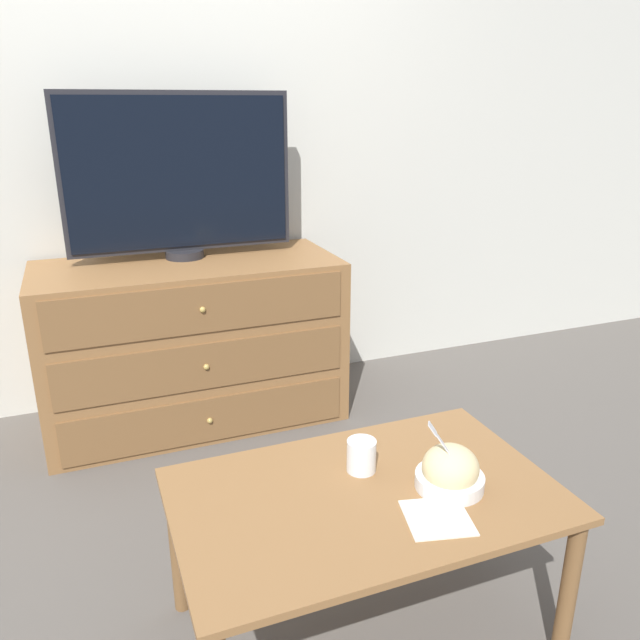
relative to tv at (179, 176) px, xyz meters
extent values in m
plane|color=#56514C|center=(-0.13, 0.22, -1.10)|extent=(12.00, 12.00, 0.00)
cube|color=silver|center=(-0.13, 0.24, 0.20)|extent=(12.00, 0.05, 2.60)
cube|color=olive|center=(-0.01, -0.10, -0.73)|extent=(1.29, 0.57, 0.74)
cube|color=brown|center=(-0.01, -0.38, -0.97)|extent=(1.19, 0.01, 0.20)
sphere|color=tan|center=(-0.01, -0.39, -0.97)|extent=(0.02, 0.02, 0.02)
cube|color=brown|center=(-0.01, -0.38, -0.73)|extent=(1.19, 0.01, 0.20)
sphere|color=tan|center=(-0.01, -0.39, -0.73)|extent=(0.02, 0.02, 0.02)
cube|color=brown|center=(-0.01, -0.38, -0.48)|extent=(1.19, 0.01, 0.20)
sphere|color=tan|center=(-0.01, -0.39, -0.48)|extent=(0.02, 0.02, 0.02)
cylinder|color=#232328|center=(0.00, 0.00, -0.34)|extent=(0.17, 0.17, 0.04)
cube|color=#232328|center=(0.00, 0.00, 0.01)|extent=(0.97, 0.04, 0.66)
cube|color=black|center=(0.00, -0.02, 0.01)|extent=(0.93, 0.01, 0.62)
cube|color=olive|center=(0.18, -1.51, -0.65)|extent=(0.98, 0.61, 0.02)
cylinder|color=brown|center=(0.63, -1.78, -0.88)|extent=(0.04, 0.04, 0.43)
cylinder|color=brown|center=(-0.27, -1.25, -0.88)|extent=(0.04, 0.04, 0.43)
cylinder|color=brown|center=(0.63, -1.25, -0.88)|extent=(0.04, 0.04, 0.43)
cylinder|color=silver|center=(0.39, -1.57, -0.63)|extent=(0.18, 0.18, 0.04)
ellipsoid|color=beige|center=(0.39, -1.57, -0.59)|extent=(0.15, 0.15, 0.12)
cube|color=silver|center=(0.38, -1.59, -0.54)|extent=(0.10, 0.07, 0.15)
cube|color=silver|center=(0.33, -1.56, -0.47)|extent=(0.03, 0.03, 0.03)
cylinder|color=#9E6638|center=(0.21, -1.42, -0.62)|extent=(0.07, 0.07, 0.06)
cylinder|color=white|center=(0.21, -1.42, -0.60)|extent=(0.08, 0.08, 0.09)
cube|color=silver|center=(0.29, -1.67, -0.64)|extent=(0.18, 0.18, 0.00)
camera|label=1|loc=(-0.42, -2.74, 0.30)|focal=35.00mm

